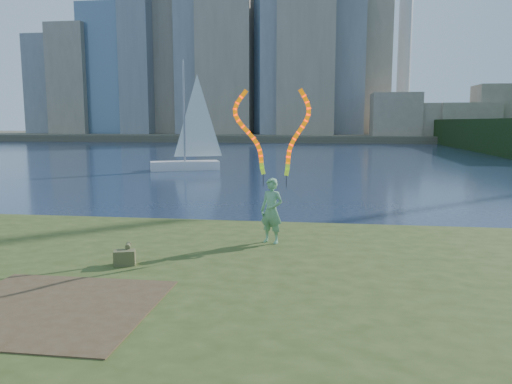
# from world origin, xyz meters

# --- Properties ---
(ground) EXTENTS (320.00, 320.00, 0.00)m
(ground) POSITION_xyz_m (0.00, 0.00, 0.00)
(ground) COLOR #19263F
(ground) RESTS_ON ground
(grassy_knoll) EXTENTS (20.00, 18.00, 0.80)m
(grassy_knoll) POSITION_xyz_m (0.00, -2.30, 0.34)
(grassy_knoll) COLOR #344317
(grassy_knoll) RESTS_ON ground
(dirt_patch) EXTENTS (3.20, 3.00, 0.02)m
(dirt_patch) POSITION_xyz_m (-2.20, -3.20, 0.81)
(dirt_patch) COLOR #47331E
(dirt_patch) RESTS_ON grassy_knoll
(far_shore) EXTENTS (320.00, 40.00, 1.20)m
(far_shore) POSITION_xyz_m (0.00, 95.00, 0.60)
(far_shore) COLOR #4E4939
(far_shore) RESTS_ON ground
(woman_with_ribbons) EXTENTS (1.88, 0.81, 3.95)m
(woman_with_ribbons) POSITION_xyz_m (0.78, 1.54, 2.22)
(woman_with_ribbons) COLOR #187E31
(woman_with_ribbons) RESTS_ON grassy_knoll
(canvas_bag) EXTENTS (0.49, 0.55, 0.40)m
(canvas_bag) POSITION_xyz_m (-1.99, -0.74, 0.97)
(canvas_bag) COLOR #4C4E28
(canvas_bag) RESTS_ON grassy_knoll
(sailboat) EXTENTS (5.39, 3.49, 8.30)m
(sailboat) POSITION_xyz_m (-8.42, 26.91, 1.43)
(sailboat) COLOR silver
(sailboat) RESTS_ON ground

